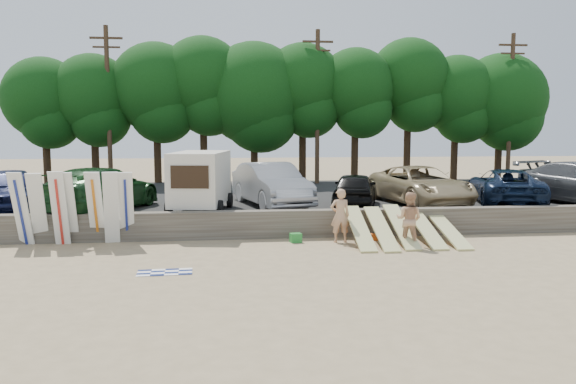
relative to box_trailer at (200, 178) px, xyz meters
name	(u,v)px	position (x,y,z in m)	size (l,w,h in m)	color
ground	(336,255)	(4.42, -5.10, -2.02)	(120.00, 120.00, 0.00)	tan
seawall	(320,223)	(4.42, -2.10, -1.52)	(44.00, 0.50, 1.00)	#6B6356
parking_lot	(295,201)	(4.42, 5.40, -1.67)	(44.00, 14.50, 0.70)	#282828
treeline	(288,91)	(4.82, 12.45, 4.26)	(33.42, 6.28, 8.89)	#382616
utility_poles	(317,104)	(6.42, 10.90, 3.41)	(25.80, 0.26, 9.00)	#473321
box_trailer	(200,178)	(0.00, 0.00, 0.00)	(2.57, 3.93, 2.35)	beige
car_0	(9,190)	(-7.48, 0.84, -0.46)	(2.02, 5.02, 1.71)	#12183F
car_1	(101,189)	(-3.93, 0.56, -0.44)	(2.45, 6.02, 1.75)	#133617
car_2	(271,184)	(2.90, 1.37, -0.41)	(1.92, 5.50, 1.81)	#9E9FA4
car_3	(355,189)	(6.34, 0.67, -0.59)	(1.71, 4.26, 1.45)	black
car_4	(420,185)	(9.38, 1.25, -0.50)	(2.71, 5.87, 1.63)	tan
car_5	(505,186)	(13.08, 0.92, -0.56)	(2.51, 5.45, 1.52)	black
surfboard_upright_0	(21,209)	(-5.86, -2.65, -0.75)	(0.50, 0.06, 2.60)	white
surfboard_upright_1	(38,209)	(-5.33, -2.59, -0.77)	(0.50, 0.06, 2.60)	white
surfboard_upright_2	(59,209)	(-4.59, -2.74, -0.74)	(0.50, 0.06, 2.60)	white
surfboard_upright_3	(68,208)	(-4.34, -2.57, -0.76)	(0.50, 0.06, 2.60)	white
surfboard_upright_4	(95,208)	(-3.46, -2.53, -0.76)	(0.50, 0.06, 2.60)	white
surfboard_upright_5	(111,208)	(-2.90, -2.70, -0.75)	(0.50, 0.06, 2.60)	white
surfboard_upright_6	(126,207)	(-2.43, -2.53, -0.77)	(0.50, 0.06, 2.60)	white
surfboard_low_0	(359,228)	(5.52, -3.62, -1.44)	(0.56, 3.00, 0.07)	#CFCB82
surfboard_low_1	(381,228)	(6.26, -3.71, -1.46)	(0.56, 3.00, 0.07)	#CFCB82
surfboard_low_2	(401,226)	(7.02, -3.52, -1.44)	(0.56, 3.00, 0.07)	#CFCB82
surfboard_low_3	(426,229)	(7.92, -3.54, -1.55)	(0.56, 3.00, 0.07)	#CFCB82
surfboard_low_4	(449,231)	(8.72, -3.62, -1.61)	(0.56, 3.00, 0.07)	#CFCB82
beachgoer_a	(340,216)	(4.93, -3.19, -1.07)	(0.69, 0.45, 1.88)	tan
beachgoer_b	(409,219)	(7.08, -4.15, -1.09)	(0.90, 0.70, 1.85)	tan
cooler	(296,238)	(3.40, -3.05, -1.86)	(0.38, 0.30, 0.32)	#258A32
gear_bag	(375,237)	(6.24, -2.94, -1.91)	(0.30, 0.25, 0.22)	orange
beach_towel	(165,272)	(-0.71, -6.75, -2.01)	(1.50, 1.50, 0.00)	white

